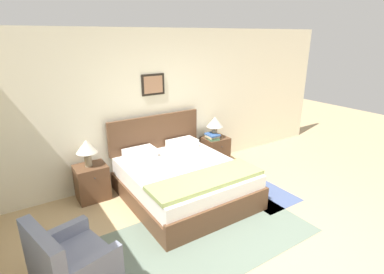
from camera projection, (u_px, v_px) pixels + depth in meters
The scene contains 13 objects.
ground_plane at pixel (266, 249), 3.67m from camera, with size 16.00×16.00×0.00m, color tan.
wall_back at pixel (161, 105), 5.35m from camera, with size 7.97×0.09×2.60m.
area_rug_main at pixel (211, 234), 3.94m from camera, with size 2.59×1.51×0.01m.
area_rug_bedside at pixel (261, 192), 4.98m from camera, with size 0.77×1.12×0.01m.
bed at pixel (183, 180), 4.74m from camera, with size 1.72×1.96×1.16m.
armchair at pixel (72, 270), 2.94m from camera, with size 0.81×0.88×0.85m.
nightstand_near_window at pixel (92, 182), 4.72m from camera, with size 0.48×0.43×0.56m.
nightstand_by_door at pixel (215, 151), 5.99m from camera, with size 0.48×0.43×0.56m.
table_lamp_near_window at pixel (87, 148), 4.53m from camera, with size 0.32×0.32×0.43m.
table_lamp_by_door at pixel (215, 123), 5.79m from camera, with size 0.32×0.32×0.43m.
book_thick_bottom at pixel (212, 138), 5.80m from camera, with size 0.24×0.30×0.04m.
book_hardcover_middle at pixel (212, 136), 5.79m from camera, with size 0.22×0.21×0.04m.
book_novel_upper at pixel (212, 135), 5.78m from camera, with size 0.21×0.27×0.03m.
Camera 1 is at (-2.42, -2.03, 2.49)m, focal length 28.00 mm.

